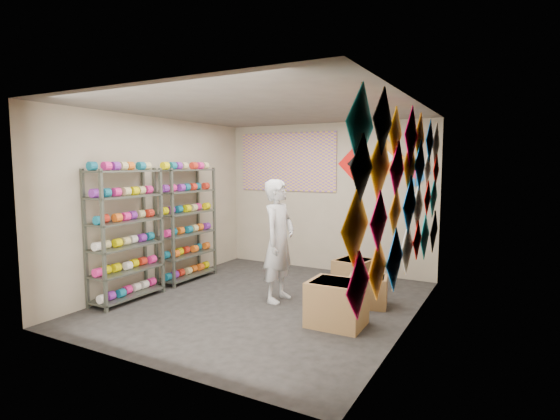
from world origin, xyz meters
The scene contains 12 objects.
ground centered at (0.00, 0.00, 0.00)m, with size 4.50×4.50×0.00m, color black.
room_walls centered at (0.00, 0.00, 1.64)m, with size 4.50×4.50×4.50m.
shelf_rack_front centered at (-1.78, -0.85, 0.95)m, with size 0.40×1.10×1.90m, color #4C5147.
shelf_rack_back centered at (-1.78, 0.45, 0.95)m, with size 0.40×1.10×1.90m, color #4C5147.
string_spools centered at (-1.78, -0.20, 1.05)m, with size 0.12×2.36×0.12m.
kite_wall_display centered at (1.98, -0.01, 1.65)m, with size 0.06×4.33×2.07m.
back_wall_kites centered at (0.99, 2.24, 1.97)m, with size 1.61×0.02×0.80m.
poster centered at (-0.80, 2.23, 2.00)m, with size 2.00×0.01×1.10m, color #76489C.
shopkeeper centered at (0.14, 0.20, 0.87)m, with size 0.42×0.64×1.74m, color silver.
carton_a centered at (1.23, -0.33, 0.27)m, with size 0.66×0.55×0.55m, color olive.
carton_b centered at (1.34, 0.56, 0.21)m, with size 0.51×0.42×0.42m, color olive.
carton_c centered at (0.90, 1.23, 0.24)m, with size 0.50×0.55×0.48m, color olive.
Camera 1 is at (3.10, -5.18, 1.95)m, focal length 28.00 mm.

